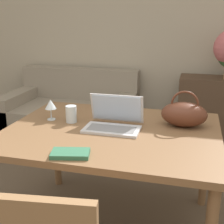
# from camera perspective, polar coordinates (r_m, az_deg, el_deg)

# --- Properties ---
(wall_back) EXTENTS (10.00, 0.06, 2.70)m
(wall_back) POSITION_cam_1_polar(r_m,az_deg,el_deg) (3.98, 9.18, 15.31)
(wall_back) COLOR #BCB29E
(wall_back) RESTS_ON ground_plane
(dining_table) EXTENTS (1.38, 1.08, 0.76)m
(dining_table) POSITION_cam_1_polar(r_m,az_deg,el_deg) (2.06, -0.07, -5.20)
(dining_table) COLOR brown
(dining_table) RESTS_ON ground_plane
(couch) EXTENTS (1.55, 0.95, 0.82)m
(couch) POSITION_cam_1_polar(r_m,az_deg,el_deg) (3.91, -7.37, -0.63)
(couch) COLOR gray
(couch) RESTS_ON ground_plane
(laptop) EXTENTS (0.36, 0.27, 0.21)m
(laptop) POSITION_cam_1_polar(r_m,az_deg,el_deg) (2.05, 0.39, -1.32)
(laptop) COLOR silver
(laptop) RESTS_ON dining_table
(drinking_glass) EXTENTS (0.08, 0.08, 0.12)m
(drinking_glass) POSITION_cam_1_polar(r_m,az_deg,el_deg) (2.18, -7.47, -0.37)
(drinking_glass) COLOR silver
(drinking_glass) RESTS_ON dining_table
(wine_glass) EXTENTS (0.08, 0.08, 0.15)m
(wine_glass) POSITION_cam_1_polar(r_m,az_deg,el_deg) (2.23, -11.16, 1.26)
(wine_glass) COLOR silver
(wine_glass) RESTS_ON dining_table
(handbag) EXTENTS (0.30, 0.19, 0.24)m
(handbag) POSITION_cam_1_polar(r_m,az_deg,el_deg) (2.12, 13.04, -0.34)
(handbag) COLOR #592D1E
(handbag) RESTS_ON dining_table
(book) EXTENTS (0.22, 0.16, 0.02)m
(book) POSITION_cam_1_polar(r_m,az_deg,el_deg) (1.68, -7.62, -7.53)
(book) COLOR #336B4C
(book) RESTS_ON dining_table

